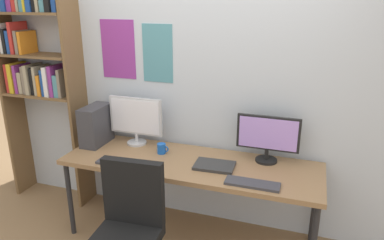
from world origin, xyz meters
TOP-DOWN VIEW (x-y plane):
  - wall_back at (-0.00, 1.02)m, footprint 4.55×0.11m
  - desk at (0.00, 0.60)m, footprint 2.15×0.68m
  - bookshelf at (-1.65, 0.83)m, footprint 0.83×0.28m
  - monitor_left at (-0.60, 0.81)m, footprint 0.51×0.18m
  - monitor_right at (0.60, 0.81)m, footprint 0.51×0.18m
  - pc_tower at (-0.95, 0.70)m, footprint 0.17×0.34m
  - keyboard_left at (-0.56, 0.37)m, footprint 0.33×0.13m
  - keyboard_right at (0.56, 0.37)m, footprint 0.40×0.13m
  - computer_mouse at (-0.21, 0.37)m, footprint 0.06×0.10m
  - laptop_closed at (0.22, 0.57)m, footprint 0.33×0.23m
  - coffee_mug at (-0.29, 0.68)m, footprint 0.11×0.08m

SIDE VIEW (x-z plane):
  - desk at x=0.00m, z-range 0.32..1.06m
  - keyboard_left at x=-0.56m, z-range 0.74..0.76m
  - keyboard_right at x=0.56m, z-range 0.74..0.76m
  - laptop_closed at x=0.22m, z-range 0.74..0.76m
  - computer_mouse at x=-0.21m, z-range 0.74..0.77m
  - coffee_mug at x=-0.29m, z-range 0.74..0.83m
  - pc_tower at x=-0.95m, z-range 0.74..1.10m
  - monitor_right at x=0.60m, z-range 0.76..1.16m
  - monitor_left at x=-0.60m, z-range 0.76..1.21m
  - wall_back at x=0.00m, z-range 0.00..2.60m
  - bookshelf at x=-1.65m, z-range 0.36..2.57m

